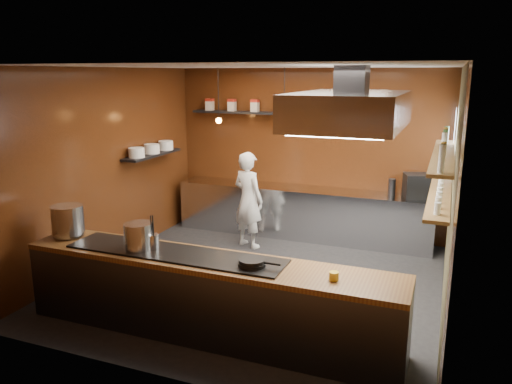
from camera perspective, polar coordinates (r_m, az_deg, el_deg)
The scene contains 26 objects.
floor at distance 7.28m, azimuth 0.25°, elevation -10.14°, with size 5.00×5.00×0.00m, color black.
back_wall at distance 9.16m, azimuth 5.93°, elevation 4.51°, with size 5.00×5.00×0.00m, color #331809.
left_wall at distance 8.05m, azimuth -16.60°, elevation 2.78°, with size 5.00×5.00×0.00m, color #331809.
right_wall at distance 6.38m, azimuth 21.68°, elevation -0.33°, with size 5.00×5.00×0.00m, color #4E492C.
ceiling at distance 6.67m, azimuth 0.27°, elevation 14.19°, with size 5.00×5.00×0.00m, color silver.
window_pane at distance 7.99m, azimuth 21.63°, elevation 5.22°, with size 1.00×1.00×0.00m, color white.
prep_counter at distance 9.07m, azimuth 5.21°, elevation -2.35°, with size 4.60×0.65×0.90m, color silver.
pass_counter at distance 5.76m, azimuth -5.66°, elevation -11.78°, with size 4.40×0.72×0.94m.
tin_shelf at distance 9.23m, azimuth 0.34°, elevation 9.03°, with size 2.60×0.26×0.04m, color black.
plate_shelf at distance 8.75m, azimuth -11.79°, elevation 4.21°, with size 0.30×1.40×0.04m, color black.
bottle_shelf_upper at distance 6.60m, azimuth 20.62°, elevation 3.92°, with size 0.26×2.80×0.04m, color olive.
bottle_shelf_lower at distance 6.69m, azimuth 20.29°, elevation -0.05°, with size 0.26×2.80×0.04m, color olive.
extractor_hood at distance 5.94m, azimuth 10.76°, elevation 9.26°, with size 1.20×2.00×0.72m.
pendant_left at distance 8.82m, azimuth -4.29°, elevation 8.47°, with size 0.10×0.10×0.95m.
pendant_right at distance 8.38m, azimuth 3.22°, elevation 8.22°, with size 0.10×0.10×0.95m.
storage_tins at distance 9.16m, azimuth 1.23°, elevation 9.82°, with size 2.43×0.13×0.22m.
plate_stacks at distance 8.74m, azimuth -11.82°, elevation 4.86°, with size 0.26×1.16×0.16m.
bottles at distance 6.58m, azimuth 20.72°, elevation 5.12°, with size 0.06×2.66×0.24m.
wine_glasses at distance 6.67m, azimuth 20.35°, elevation 0.66°, with size 0.07×2.37×0.13m.
stockpot_large at distance 6.64m, azimuth -20.71°, elevation -3.05°, with size 0.39×0.39×0.38m, color #B2B4B9.
stockpot_small at distance 5.89m, azimuth -13.27°, elevation -4.94°, with size 0.33×0.33×0.31m, color #BABDC2.
utensil_crock at distance 5.87m, azimuth -11.70°, elevation -5.58°, with size 0.14×0.14×0.18m, color silver.
frying_pan at distance 5.29m, azimuth -0.44°, elevation -8.07°, with size 0.47×0.30×0.07m.
butter_jar at distance 5.05m, azimuth 8.90°, elevation -9.46°, with size 0.09×0.09×0.09m, color yellow.
espresso_machine at distance 8.65m, azimuth 17.89°, elevation 0.68°, with size 0.40×0.38×0.40m, color black.
chef at distance 8.44m, azimuth -0.88°, elevation -0.91°, with size 0.60×0.39×1.64m, color silver.
Camera 1 is at (2.41, -6.22, 2.92)m, focal length 35.00 mm.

